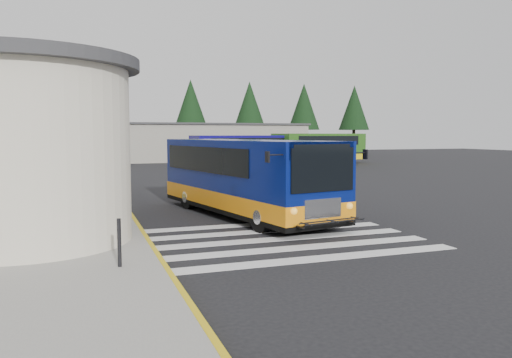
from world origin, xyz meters
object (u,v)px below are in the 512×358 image
object	(u,v)px
pedestrian_b	(105,208)
far_bus_a	(243,149)
bollard	(119,243)
pedestrian_a	(31,217)
far_bus_b	(320,147)
transit_bus	(245,180)

from	to	relation	value
pedestrian_b	far_bus_a	world-z (taller)	far_bus_a
pedestrian_b	bollard	world-z (taller)	pedestrian_b
pedestrian_a	far_bus_b	world-z (taller)	far_bus_b
transit_bus	pedestrian_b	size ratio (longest dim) A/B	5.58
transit_bus	pedestrian_b	bearing A→B (deg)	-155.88
bollard	far_bus_a	distance (m)	35.49
pedestrian_b	far_bus_a	bearing A→B (deg)	147.57
transit_bus	pedestrian_b	xyz separation A→B (m)	(-5.07, -3.58, -0.27)
pedestrian_a	far_bus_a	xyz separation A→B (m)	(15.33, 31.13, 0.53)
pedestrian_a	far_bus_b	distance (m)	40.13
pedestrian_b	bollard	size ratio (longest dim) A/B	1.74
transit_bus	pedestrian_a	size ratio (longest dim) A/B	5.47
pedestrian_b	far_bus_b	xyz separation A→B (m)	(22.10, 31.26, 0.65)
transit_bus	far_bus_a	bearing A→B (deg)	60.98
pedestrian_a	bollard	size ratio (longest dim) A/B	1.77
far_bus_a	far_bus_b	xyz separation A→B (m)	(8.47, 1.17, 0.10)
transit_bus	far_bus_a	xyz separation A→B (m)	(8.56, 26.50, 0.28)
transit_bus	far_bus_b	world-z (taller)	far_bus_b
transit_bus	pedestrian_b	distance (m)	6.21
far_bus_b	pedestrian_b	bearing A→B (deg)	129.34
transit_bus	pedestrian_a	xyz separation A→B (m)	(-6.77, -4.63, -0.25)
pedestrian_b	bollard	xyz separation A→B (m)	(0.14, -2.73, -0.38)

